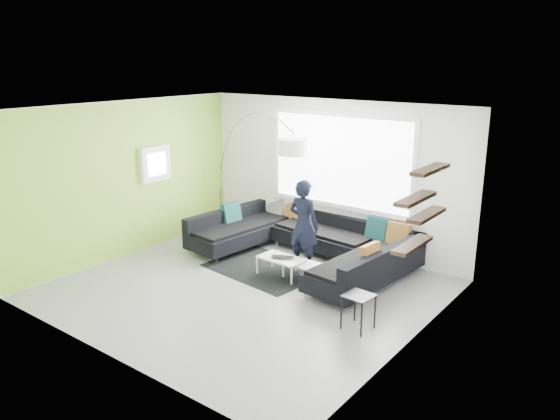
% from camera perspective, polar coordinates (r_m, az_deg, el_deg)
% --- Properties ---
extents(ground, '(5.50, 5.50, 0.00)m').
position_cam_1_polar(ground, '(8.69, -3.69, -8.27)').
color(ground, gray).
rests_on(ground, ground).
extents(room_shell, '(5.54, 5.04, 2.82)m').
position_cam_1_polar(room_shell, '(8.25, -2.77, 3.69)').
color(room_shell, white).
rests_on(room_shell, ground).
extents(sectional_sofa, '(3.89, 2.62, 0.80)m').
position_cam_1_polar(sectional_sofa, '(9.62, 1.99, -3.55)').
color(sectional_sofa, black).
rests_on(sectional_sofa, ground).
extents(rug, '(2.06, 1.60, 0.01)m').
position_cam_1_polar(rug, '(9.47, -1.52, -6.11)').
color(rug, black).
rests_on(rug, ground).
extents(coffee_table, '(1.00, 0.60, 0.32)m').
position_cam_1_polar(coffee_table, '(9.06, 1.30, -6.09)').
color(coffee_table, silver).
rests_on(coffee_table, ground).
extents(arc_lamp, '(2.56, 1.43, 2.57)m').
position_cam_1_polar(arc_lamp, '(11.24, -6.31, 4.12)').
color(arc_lamp, silver).
rests_on(arc_lamp, ground).
extents(side_table, '(0.39, 0.39, 0.49)m').
position_cam_1_polar(side_table, '(7.47, 8.17, -10.51)').
color(side_table, black).
rests_on(side_table, ground).
extents(person, '(0.59, 0.40, 1.57)m').
position_cam_1_polar(person, '(9.23, 2.49, -1.57)').
color(person, black).
rests_on(person, ground).
extents(laptop, '(0.55, 0.52, 0.03)m').
position_cam_1_polar(laptop, '(8.98, 0.19, -5.08)').
color(laptop, black).
rests_on(laptop, coffee_table).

